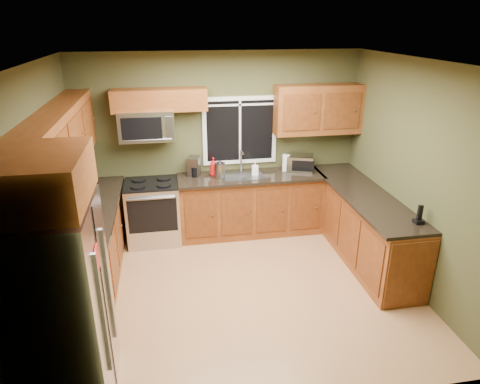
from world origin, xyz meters
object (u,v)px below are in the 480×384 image
object	(u,v)px
coffee_maker	(194,167)
soap_bottle_b	(255,168)
refrigerator	(60,309)
soap_bottle_a	(213,167)
kettle	(220,170)
microwave	(147,125)
toaster_oven	(300,163)
range	(153,212)
cordless_phone	(419,218)
paper_towel_roll	(286,163)

from	to	relation	value
coffee_maker	soap_bottle_b	distance (m)	0.90
refrigerator	soap_bottle_a	size ratio (longest dim) A/B	6.50
soap_bottle_a	soap_bottle_b	size ratio (longest dim) A/B	1.34
kettle	soap_bottle_a	xyz separation A→B (m)	(-0.08, 0.12, 0.01)
refrigerator	microwave	world-z (taller)	microwave
microwave	soap_bottle_b	distance (m)	1.68
coffee_maker	soap_bottle_a	size ratio (longest dim) A/B	1.00
soap_bottle_b	kettle	bearing A→B (deg)	-175.76
toaster_oven	coffee_maker	distance (m)	1.61
refrigerator	range	size ratio (longest dim) A/B	1.92
soap_bottle_b	range	bearing A→B (deg)	-178.82
coffee_maker	cordless_phone	bearing A→B (deg)	-40.74
toaster_oven	soap_bottle_a	distance (m)	1.33
refrigerator	coffee_maker	world-z (taller)	refrigerator
kettle	soap_bottle_a	bearing A→B (deg)	125.45
paper_towel_roll	coffee_maker	bearing A→B (deg)	178.55
kettle	soap_bottle_a	world-z (taller)	soap_bottle_a
microwave	kettle	size ratio (longest dim) A/B	2.76
kettle	refrigerator	bearing A→B (deg)	-121.41
microwave	paper_towel_roll	xyz separation A→B (m)	(2.03, -0.00, -0.66)
coffee_maker	soap_bottle_b	world-z (taller)	coffee_maker
paper_towel_roll	soap_bottle_a	size ratio (longest dim) A/B	1.01
refrigerator	soap_bottle_b	bearing A→B (deg)	51.61
microwave	soap_bottle_a	xyz separation A→B (m)	(0.92, -0.03, -0.65)
toaster_oven	kettle	size ratio (longest dim) A/B	1.69
coffee_maker	cordless_phone	distance (m)	3.16
range	coffee_maker	xyz separation A→B (m)	(0.64, 0.17, 0.60)
microwave	range	bearing A→B (deg)	-89.98
soap_bottle_a	kettle	bearing A→B (deg)	-54.55
microwave	soap_bottle_a	size ratio (longest dim) A/B	2.74
microwave	cordless_phone	bearing A→B (deg)	-33.81
toaster_oven	kettle	bearing A→B (deg)	-175.10
kettle	paper_towel_roll	distance (m)	1.04
coffee_maker	kettle	world-z (taller)	coffee_maker
refrigerator	soap_bottle_a	bearing A→B (deg)	60.86
soap_bottle_a	range	bearing A→B (deg)	-173.27
refrigerator	coffee_maker	bearing A→B (deg)	65.69
microwave	soap_bottle_b	xyz separation A→B (m)	(1.53, -0.10, -0.69)
cordless_phone	refrigerator	bearing A→B (deg)	-166.74
range	cordless_phone	xyz separation A→B (m)	(3.03, -1.89, 0.54)
refrigerator	microwave	bearing A→B (deg)	76.66
refrigerator	toaster_oven	bearing A→B (deg)	44.35
toaster_oven	cordless_phone	distance (m)	2.14
range	soap_bottle_b	bearing A→B (deg)	1.18
range	coffee_maker	size ratio (longest dim) A/B	3.38
range	soap_bottle_b	xyz separation A→B (m)	(1.53, 0.03, 0.57)
cordless_phone	soap_bottle_b	bearing A→B (deg)	127.93
range	toaster_oven	world-z (taller)	toaster_oven
range	soap_bottle_a	bearing A→B (deg)	6.73
coffee_maker	paper_towel_roll	xyz separation A→B (m)	(1.39, -0.04, -0.00)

